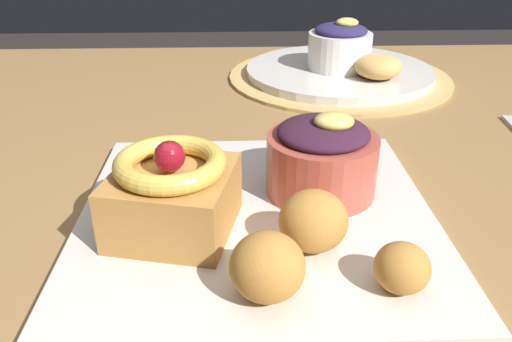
% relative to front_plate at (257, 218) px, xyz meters
% --- Properties ---
extents(dining_table, '(1.48, 0.96, 0.73)m').
position_rel_front_plate_xyz_m(dining_table, '(0.07, 0.13, -0.09)').
color(dining_table, olive).
rests_on(dining_table, ground_plane).
extents(woven_placemat, '(0.34, 0.34, 0.00)m').
position_rel_front_plate_xyz_m(woven_placemat, '(0.14, 0.41, -0.00)').
color(woven_placemat, tan).
rests_on(woven_placemat, dining_table).
extents(front_plate, '(0.29, 0.29, 0.01)m').
position_rel_front_plate_xyz_m(front_plate, '(0.00, 0.00, 0.00)').
color(front_plate, silver).
rests_on(front_plate, dining_table).
extents(cake_slice, '(0.11, 0.11, 0.07)m').
position_rel_front_plate_xyz_m(cake_slice, '(-0.07, -0.02, 0.04)').
color(cake_slice, '#B77F3D').
rests_on(cake_slice, front_plate).
extents(berry_ramekin, '(0.10, 0.10, 0.08)m').
position_rel_front_plate_xyz_m(berry_ramekin, '(0.06, 0.03, 0.04)').
color(berry_ramekin, '#B24C3D').
rests_on(berry_ramekin, front_plate).
extents(fritter_front, '(0.05, 0.05, 0.05)m').
position_rel_front_plate_xyz_m(fritter_front, '(0.04, -0.05, 0.03)').
color(fritter_front, '#BC7F38').
rests_on(fritter_front, front_plate).
extents(fritter_middle, '(0.04, 0.04, 0.03)m').
position_rel_front_plate_xyz_m(fritter_middle, '(0.09, -0.10, 0.02)').
color(fritter_middle, '#BC7F38').
rests_on(fritter_middle, front_plate).
extents(fritter_back, '(0.05, 0.05, 0.05)m').
position_rel_front_plate_xyz_m(fritter_back, '(0.00, -0.10, 0.03)').
color(fritter_back, '#BC7F38').
rests_on(fritter_back, front_plate).
extents(back_plate, '(0.29, 0.29, 0.01)m').
position_rel_front_plate_xyz_m(back_plate, '(0.14, 0.41, 0.01)').
color(back_plate, silver).
rests_on(back_plate, woven_placemat).
extents(back_ramekin, '(0.10, 0.10, 0.08)m').
position_rel_front_plate_xyz_m(back_ramekin, '(0.14, 0.40, 0.04)').
color(back_ramekin, white).
rests_on(back_ramekin, back_plate).
extents(back_pastry, '(0.07, 0.07, 0.03)m').
position_rel_front_plate_xyz_m(back_pastry, '(0.19, 0.35, 0.03)').
color(back_pastry, tan).
rests_on(back_pastry, back_plate).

